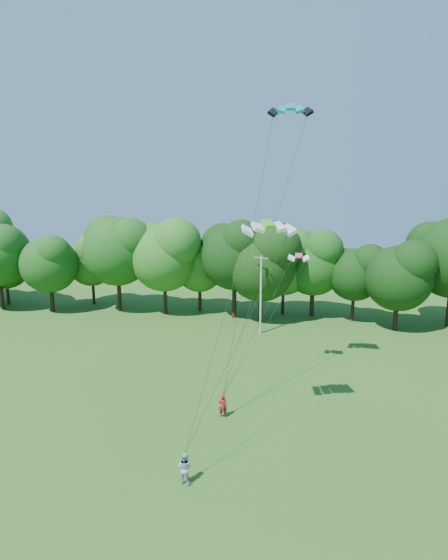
# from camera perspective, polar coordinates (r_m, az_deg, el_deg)

# --- Properties ---
(ground) EXTENTS (160.00, 160.00, 0.00)m
(ground) POSITION_cam_1_polar(r_m,az_deg,el_deg) (22.19, -11.73, -31.18)
(ground) COLOR #315B19
(ground) RESTS_ON ground
(utility_pole) EXTENTS (1.60, 0.72, 8.49)m
(utility_pole) POSITION_cam_1_polar(r_m,az_deg,el_deg) (46.71, 4.83, -1.87)
(utility_pole) COLOR #B5B3AB
(utility_pole) RESTS_ON ground
(kite_flyer_left) EXTENTS (0.61, 0.42, 1.60)m
(kite_flyer_left) POSITION_cam_1_polar(r_m,az_deg,el_deg) (30.69, -0.15, -16.11)
(kite_flyer_left) COLOR maroon
(kite_flyer_left) RESTS_ON ground
(kite_flyer_right) EXTENTS (0.97, 0.84, 1.72)m
(kite_flyer_right) POSITION_cam_1_polar(r_m,az_deg,el_deg) (24.82, -5.15, -23.23)
(kite_flyer_right) COLOR #A3B4E2
(kite_flyer_right) RESTS_ON ground
(kite_teal) EXTENTS (2.99, 1.51, 0.70)m
(kite_teal) POSITION_cam_1_polar(r_m,az_deg,el_deg) (32.51, 8.66, 21.46)
(kite_teal) COLOR #058EA9
(kite_teal) RESTS_ON ground
(kite_green) EXTENTS (3.37, 2.39, 0.49)m
(kite_green) POSITION_cam_1_polar(r_m,az_deg,el_deg) (25.60, 5.78, 7.29)
(kite_green) COLOR green
(kite_green) RESTS_ON ground
(kite_pink) EXTENTS (1.77, 0.95, 0.33)m
(kite_pink) POSITION_cam_1_polar(r_m,az_deg,el_deg) (35.84, 9.73, 3.16)
(kite_pink) COLOR #DD3D72
(kite_pink) RESTS_ON ground
(tree_back_west) EXTENTS (7.42, 7.42, 10.79)m
(tree_back_west) POSITION_cam_1_polar(r_m,az_deg,el_deg) (65.61, -26.78, 2.86)
(tree_back_west) COLOR #392216
(tree_back_west) RESTS_ON ground
(tree_back_center) EXTENTS (8.81, 8.81, 12.81)m
(tree_back_center) POSITION_cam_1_polar(r_m,az_deg,el_deg) (50.67, 4.89, 3.35)
(tree_back_center) COLOR black
(tree_back_center) RESTS_ON ground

